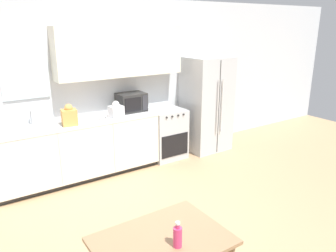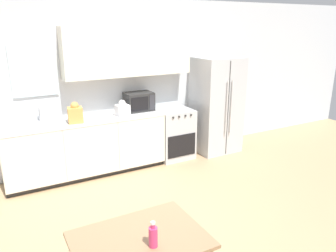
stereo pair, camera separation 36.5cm
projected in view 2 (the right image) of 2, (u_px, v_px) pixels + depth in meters
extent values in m
plane|color=tan|center=(154.00, 229.00, 3.82)|extent=(12.00, 12.00, 0.00)
cube|color=silver|center=(93.00, 86.00, 5.24)|extent=(12.00, 0.06, 2.70)
cube|color=silver|center=(34.00, 71.00, 4.72)|extent=(0.64, 0.04, 0.75)
cube|color=silver|center=(129.00, 51.00, 5.17)|extent=(2.09, 0.32, 0.77)
cube|color=#333333|center=(89.00, 171.00, 5.27)|extent=(2.44, 0.52, 0.08)
cube|color=silver|center=(87.00, 146.00, 5.11)|extent=(2.44, 0.58, 0.80)
cube|color=silver|center=(34.00, 162.00, 4.49)|extent=(0.79, 0.01, 0.78)
cube|color=silver|center=(93.00, 152.00, 4.86)|extent=(0.79, 0.01, 0.78)
cube|color=silver|center=(143.00, 143.00, 5.23)|extent=(0.79, 0.01, 0.78)
cube|color=silver|center=(85.00, 120.00, 4.99)|extent=(2.47, 0.61, 0.03)
cube|color=#B7BABC|center=(173.00, 133.00, 5.82)|extent=(0.62, 0.60, 0.88)
cube|color=black|center=(182.00, 146.00, 5.60)|extent=(0.54, 0.01, 0.39)
cylinder|color=#262626|center=(173.00, 118.00, 5.36)|extent=(0.03, 0.02, 0.03)
cylinder|color=#262626|center=(179.00, 117.00, 5.41)|extent=(0.03, 0.02, 0.03)
cylinder|color=#262626|center=(186.00, 116.00, 5.47)|extent=(0.03, 0.02, 0.03)
cylinder|color=#262626|center=(191.00, 115.00, 5.52)|extent=(0.03, 0.02, 0.03)
cube|color=silver|center=(216.00, 105.00, 6.04)|extent=(0.79, 0.71, 1.74)
cube|color=#3F3F3F|center=(228.00, 109.00, 5.74)|extent=(0.01, 0.01, 1.68)
cylinder|color=silver|center=(227.00, 108.00, 5.69)|extent=(0.02, 0.02, 0.96)
cylinder|color=silver|center=(231.00, 107.00, 5.73)|extent=(0.02, 0.02, 0.96)
cube|color=#B7BABC|center=(42.00, 124.00, 4.70)|extent=(0.63, 0.44, 0.02)
cylinder|color=silver|center=(39.00, 113.00, 4.82)|extent=(0.02, 0.02, 0.22)
cylinder|color=silver|center=(39.00, 108.00, 4.73)|extent=(0.02, 0.14, 0.02)
cube|color=#282828|center=(139.00, 102.00, 5.45)|extent=(0.45, 0.33, 0.30)
cube|color=black|center=(140.00, 104.00, 5.28)|extent=(0.29, 0.01, 0.22)
cube|color=#2D2D33|center=(152.00, 102.00, 5.38)|extent=(0.09, 0.01, 0.24)
cylinder|color=white|center=(108.00, 116.00, 4.99)|extent=(0.08, 0.08, 0.08)
torus|color=white|center=(112.00, 115.00, 5.01)|extent=(0.02, 0.06, 0.06)
cube|color=white|center=(122.00, 110.00, 5.14)|extent=(0.22, 0.19, 0.18)
sphere|color=white|center=(122.00, 103.00, 5.11)|extent=(0.12, 0.12, 0.11)
cube|color=#DB994C|center=(75.00, 115.00, 4.77)|extent=(0.23, 0.20, 0.23)
sphere|color=#DB994C|center=(75.00, 106.00, 4.73)|extent=(0.13, 0.13, 0.11)
cube|color=#997551|center=(140.00, 240.00, 2.50)|extent=(1.00, 0.72, 0.03)
cylinder|color=#997551|center=(171.00, 241.00, 3.06)|extent=(0.06, 0.06, 0.69)
cylinder|color=#DB386B|center=(153.00, 237.00, 2.39)|extent=(0.07, 0.07, 0.16)
cylinder|color=#DB386B|center=(153.00, 226.00, 2.36)|extent=(0.03, 0.03, 0.03)
cylinder|color=white|center=(153.00, 223.00, 2.35)|extent=(0.03, 0.03, 0.02)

